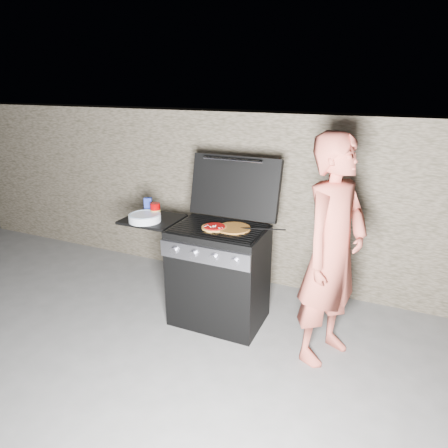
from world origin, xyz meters
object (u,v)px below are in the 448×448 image
at_px(sauce_jar, 155,210).
at_px(pizza_topped, 214,227).
at_px(gas_grill, 194,270).
at_px(person, 332,252).

bearing_deg(sauce_jar, pizza_topped, -5.78).
xyz_separation_m(gas_grill, sauce_jar, (-0.40, 0.03, 0.52)).
relative_size(gas_grill, person, 0.75).
bearing_deg(person, gas_grill, 109.64).
relative_size(sauce_jar, person, 0.08).
bearing_deg(gas_grill, person, -4.21).
distance_m(gas_grill, pizza_topped, 0.52).
height_order(sauce_jar, person, person).
distance_m(gas_grill, person, 1.30).
bearing_deg(pizza_topped, person, -3.22).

